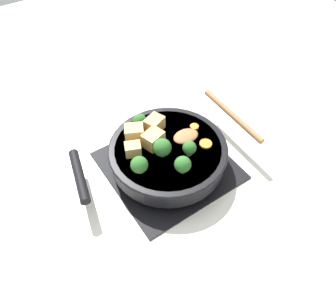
# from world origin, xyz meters

# --- Properties ---
(ground_plane) EXTENTS (2.40, 2.40, 0.00)m
(ground_plane) POSITION_xyz_m (0.00, 0.00, 0.00)
(ground_plane) COLOR silver
(front_burner_grate) EXTENTS (0.31, 0.31, 0.03)m
(front_burner_grate) POSITION_xyz_m (0.00, 0.00, 0.01)
(front_burner_grate) COLOR black
(front_burner_grate) RESTS_ON ground_plane
(skillet_pan) EXTENTS (0.30, 0.40, 0.05)m
(skillet_pan) POSITION_xyz_m (-0.00, -0.00, 0.05)
(skillet_pan) COLOR black
(skillet_pan) RESTS_ON front_burner_grate
(wooden_spoon) EXTENTS (0.23, 0.20, 0.02)m
(wooden_spoon) POSITION_xyz_m (0.01, 0.14, 0.08)
(wooden_spoon) COLOR olive
(wooden_spoon) RESTS_ON skillet_pan
(tofu_cube_center_large) EXTENTS (0.05, 0.06, 0.04)m
(tofu_cube_center_large) POSITION_xyz_m (-0.03, -0.03, 0.10)
(tofu_cube_center_large) COLOR tan
(tofu_cube_center_large) RESTS_ON skillet_pan
(tofu_cube_near_handle) EXTENTS (0.06, 0.06, 0.04)m
(tofu_cube_near_handle) POSITION_xyz_m (-0.07, -0.05, 0.09)
(tofu_cube_near_handle) COLOR tan
(tofu_cube_near_handle) RESTS_ON skillet_pan
(tofu_cube_east_chunk) EXTENTS (0.05, 0.06, 0.04)m
(tofu_cube_east_chunk) POSITION_xyz_m (-0.07, 0.01, 0.09)
(tofu_cube_east_chunk) COLOR tan
(tofu_cube_east_chunk) RESTS_ON skillet_pan
(tofu_cube_west_chunk) EXTENTS (0.04, 0.05, 0.03)m
(tofu_cube_west_chunk) POSITION_xyz_m (-0.03, -0.08, 0.09)
(tofu_cube_west_chunk) COLOR tan
(tofu_cube_west_chunk) RESTS_ON skillet_pan
(broccoli_floret_near_spoon) EXTENTS (0.03, 0.03, 0.04)m
(broccoli_floret_near_spoon) POSITION_xyz_m (0.05, 0.03, 0.10)
(broccoli_floret_near_spoon) COLOR #709956
(broccoli_floret_near_spoon) RESTS_ON skillet_pan
(broccoli_floret_center_top) EXTENTS (0.04, 0.04, 0.05)m
(broccoli_floret_center_top) POSITION_xyz_m (0.03, -0.10, 0.10)
(broccoli_floret_center_top) COLOR #709956
(broccoli_floret_center_top) RESTS_ON skillet_pan
(broccoli_floret_east_rim) EXTENTS (0.04, 0.04, 0.05)m
(broccoli_floret_east_rim) POSITION_xyz_m (0.01, -0.03, 0.10)
(broccoli_floret_east_rim) COLOR #709956
(broccoli_floret_east_rim) RESTS_ON skillet_pan
(broccoli_floret_west_rim) EXTENTS (0.04, 0.04, 0.05)m
(broccoli_floret_west_rim) POSITION_xyz_m (0.08, -0.02, 0.10)
(broccoli_floret_west_rim) COLOR #709956
(broccoli_floret_west_rim) RESTS_ON skillet_pan
(broccoli_floret_north_edge) EXTENTS (0.03, 0.03, 0.04)m
(broccoli_floret_north_edge) POSITION_xyz_m (-0.10, -0.02, 0.10)
(broccoli_floret_north_edge) COLOR #709956
(broccoli_floret_north_edge) RESTS_ON skillet_pan
(carrot_slice_orange_thin) EXTENTS (0.03, 0.03, 0.01)m
(carrot_slice_orange_thin) POSITION_xyz_m (0.05, 0.08, 0.08)
(carrot_slice_orange_thin) COLOR orange
(carrot_slice_orange_thin) RESTS_ON skillet_pan
(carrot_slice_near_center) EXTENTS (0.02, 0.02, 0.01)m
(carrot_slice_near_center) POSITION_xyz_m (-0.02, 0.10, 0.08)
(carrot_slice_near_center) COLOR orange
(carrot_slice_near_center) RESTS_ON skillet_pan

